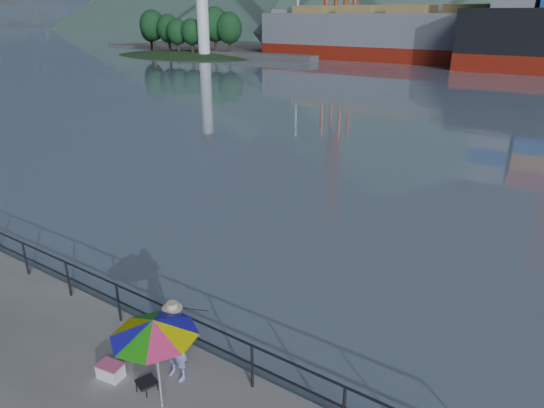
{
  "coord_description": "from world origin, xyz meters",
  "views": [
    {
      "loc": [
        9.66,
        -4.45,
        6.99
      ],
      "look_at": [
        2.55,
        6.0,
        2.0
      ],
      "focal_mm": 32.0,
      "sensor_mm": 36.0,
      "label": 1
    }
  ],
  "objects_px": {
    "beach_umbrella": "(154,328)",
    "bulk_carrier": "(438,34)",
    "cooler_bag": "(111,371)",
    "fisherman": "(175,344)"
  },
  "relations": [
    {
      "from": "beach_umbrella",
      "to": "bulk_carrier",
      "type": "relative_size",
      "value": 0.04
    },
    {
      "from": "cooler_bag",
      "to": "bulk_carrier",
      "type": "bearing_deg",
      "value": 92.63
    },
    {
      "from": "beach_umbrella",
      "to": "bulk_carrier",
      "type": "height_order",
      "value": "bulk_carrier"
    },
    {
      "from": "fisherman",
      "to": "beach_umbrella",
      "type": "height_order",
      "value": "beach_umbrella"
    },
    {
      "from": "fisherman",
      "to": "bulk_carrier",
      "type": "distance_m",
      "value": 75.7
    },
    {
      "from": "fisherman",
      "to": "cooler_bag",
      "type": "bearing_deg",
      "value": -146.68
    },
    {
      "from": "fisherman",
      "to": "bulk_carrier",
      "type": "relative_size",
      "value": 0.03
    },
    {
      "from": "fisherman",
      "to": "bulk_carrier",
      "type": "bearing_deg",
      "value": 101.49
    },
    {
      "from": "beach_umbrella",
      "to": "cooler_bag",
      "type": "distance_m",
      "value": 2.2
    },
    {
      "from": "fisherman",
      "to": "cooler_bag",
      "type": "xyz_separation_m",
      "value": [
        -1.13,
        -0.79,
        -0.67
      ]
    }
  ]
}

